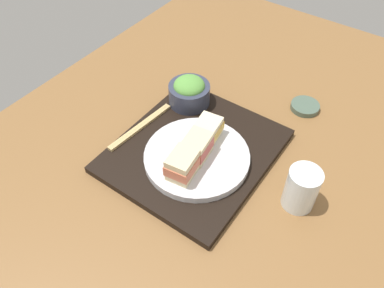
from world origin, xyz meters
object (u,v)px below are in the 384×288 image
Objects in this scene: sandwich_middle at (196,146)px; sandwich_far at (182,165)px; small_sauce_dish at (305,107)px; salad_bowl at (189,92)px; drinking_glass at (301,189)px; sandwich_plate at (196,156)px; chopsticks_pair at (140,126)px; sandwich_near at (208,129)px.

sandwich_far is (5.92, 0.81, 0.19)cm from sandwich_middle.
sandwich_middle reaches higher than small_sauce_dish.
sandwich_middle is at bearing 39.87° from salad_bowl.
sandwich_plate is at bearing -81.11° from drinking_glass.
chopsticks_pair is 2.02× the size of drinking_glass.
sandwich_middle is (0.00, -0.00, 3.38)cm from sandwich_plate.
chopsticks_pair is at bearing -91.57° from sandwich_middle.
sandwich_far is at bearing 69.39° from chopsticks_pair.
small_sauce_dish is at bearing 162.95° from sandwich_far.
drinking_glass is (-3.07, 38.59, 2.62)cm from chopsticks_pair.
small_sauce_dish is at bearing 152.63° from sandwich_near.
sandwich_far is 0.76× the size of drinking_glass.
sandwich_plate is 33.08cm from small_sauce_dish.
drinking_glass is at bearing 98.89° from sandwich_plate.
drinking_glass is 29.44cm from small_sauce_dish.
chopsticks_pair is 41.40cm from small_sauce_dish.
sandwich_near is at bearing 52.93° from salad_bowl.
sandwich_far is 0.71× the size of salad_bowl.
sandwich_far reaches higher than sandwich_middle.
sandwich_far is 23.69cm from drinking_glass.
sandwich_far is 38.74cm from small_sauce_dish.
chopsticks_pair is at bearing -85.45° from drinking_glass.
sandwich_near is 1.03× the size of sandwich_middle.
drinking_glass is at bearing 98.89° from sandwich_middle.
sandwich_middle is 0.36× the size of chopsticks_pair.
salad_bowl is at bearing -127.07° from sandwich_near.
salad_bowl is 0.53× the size of chopsticks_pair.
salad_bowl reaches higher than sandwich_near.
sandwich_middle is at bearing -81.11° from drinking_glass.
drinking_glass reaches higher than sandwich_middle.
chopsticks_pair is (-6.36, -16.91, -4.05)cm from sandwich_far.
sandwich_near is at bearing -172.25° from sandwich_far.
small_sauce_dish is at bearing 137.11° from chopsticks_pair.
chopsticks_pair is (13.95, -4.08, -3.01)cm from salad_bowl.
sandwich_middle is at bearing -21.40° from small_sauce_dish.
salad_bowl reaches higher than chopsticks_pair.
sandwich_near reaches higher than sandwich_plate.
sandwich_far reaches higher than small_sauce_dish.
sandwich_near is (-5.92, -0.81, 3.09)cm from sandwich_plate.
chopsticks_pair is at bearing -91.57° from sandwich_plate.
drinking_glass is at bearing 94.55° from chopsticks_pair.
salad_bowl reaches higher than sandwich_plate.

